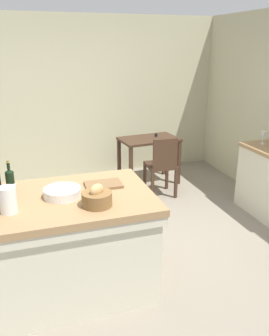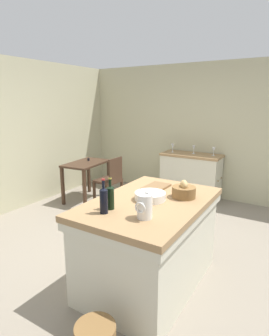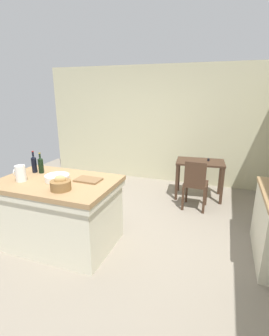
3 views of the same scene
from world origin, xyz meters
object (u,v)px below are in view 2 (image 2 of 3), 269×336
(side_cabinet, at_px, (190,176))
(wooden_chair, at_px, (110,180))
(writing_desk, at_px, (86,169))
(bread_basket, at_px, (184,191))
(wine_glass_far_left, at_px, (214,150))
(island_table, at_px, (150,239))
(wine_bottle_amber, at_px, (104,199))
(wine_glass_left, at_px, (194,148))
(wine_bottle_dark, at_px, (110,196))
(cutting_board, at_px, (156,187))
(wine_glass_middle, at_px, (173,146))
(pitcher, at_px, (145,206))
(wash_bowl, at_px, (150,196))

(side_cabinet, xyz_separation_m, wooden_chair, (-1.14, 1.10, 0.04))
(writing_desk, xyz_separation_m, wooden_chair, (-0.01, -0.58, -0.13))
(writing_desk, bearing_deg, bread_basket, -118.56)
(writing_desk, height_order, wine_glass_far_left, wine_glass_far_left)
(island_table, height_order, writing_desk, island_table)
(bread_basket, xyz_separation_m, wine_bottle_amber, (-0.76, 0.44, 0.06))
(wine_glass_left, bearing_deg, side_cabinet, 161.32)
(wine_bottle_dark, bearing_deg, wine_glass_left, 6.63)
(writing_desk, relative_size, cutting_board, 2.88)
(wine_glass_far_left, relative_size, wine_glass_middle, 0.94)
(wine_glass_middle, bearing_deg, side_cabinet, -88.57)
(writing_desk, height_order, pitcher, pitcher)
(cutting_board, distance_m, wine_glass_middle, 2.50)
(wash_bowl, xyz_separation_m, wine_glass_middle, (2.73, 0.97, 0.05))
(wooden_chair, xyz_separation_m, wash_bowl, (-1.60, -1.68, 0.46))
(side_cabinet, height_order, pitcher, pitcher)
(wine_glass_left, bearing_deg, wine_bottle_dark, -173.37)
(bread_basket, height_order, wine_bottle_dark, wine_bottle_dark)
(writing_desk, distance_m, bread_basket, 2.89)
(wine_glass_left, height_order, wine_glass_middle, wine_glass_middle)
(wash_bowl, bearing_deg, wine_glass_left, 11.40)
(island_table, bearing_deg, wine_glass_left, 11.49)
(cutting_board, xyz_separation_m, wine_bottle_dark, (-0.79, 0.06, 0.11))
(wine_glass_far_left, xyz_separation_m, wine_glass_left, (-0.00, 0.39, 0.00))
(wash_bowl, bearing_deg, wine_glass_far_left, 3.65)
(side_cabinet, xyz_separation_m, wine_glass_left, (0.05, -0.02, 0.55))
(writing_desk, height_order, wine_bottle_amber, wine_bottle_amber)
(island_table, distance_m, bread_basket, 0.61)
(wash_bowl, bearing_deg, wine_glass_middle, 19.63)
(wine_glass_left, relative_size, wine_glass_middle, 0.95)
(wash_bowl, height_order, wine_glass_middle, wine_glass_middle)
(bread_basket, relative_size, wine_glass_far_left, 1.54)
(wooden_chair, bearing_deg, island_table, -133.68)
(wooden_chair, distance_m, wash_bowl, 2.37)
(wooden_chair, xyz_separation_m, cutting_board, (-1.22, -1.55, 0.44))
(island_table, bearing_deg, bread_basket, -44.76)
(writing_desk, distance_m, wooden_chair, 0.59)
(pitcher, relative_size, wine_bottle_amber, 0.80)
(wine_bottle_dark, height_order, wine_glass_far_left, wine_bottle_dark)
(wash_bowl, height_order, wine_glass_far_left, wine_glass_far_left)
(writing_desk, bearing_deg, wooden_chair, -91.11)
(side_cabinet, xyz_separation_m, wine_glass_middle, (-0.01, 0.39, 0.56))
(writing_desk, bearing_deg, wine_glass_far_left, -60.32)
(island_table, bearing_deg, cutting_board, 18.84)
(wash_bowl, distance_m, wine_glass_middle, 2.90)
(side_cabinet, distance_m, wine_glass_middle, 0.68)
(wine_bottle_amber, distance_m, wine_glass_far_left, 3.32)
(wine_bottle_dark, relative_size, wine_glass_left, 1.87)
(wine_glass_middle, bearing_deg, wash_bowl, -160.37)
(wine_bottle_dark, bearing_deg, writing_desk, 45.67)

